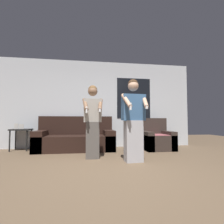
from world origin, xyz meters
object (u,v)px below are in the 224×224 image
at_px(couch, 76,139).
at_px(person_right, 133,120).
at_px(side_table, 21,132).
at_px(person_left, 93,121).
at_px(armchair, 156,139).

xyz_separation_m(couch, person_right, (1.22, -1.62, 0.52)).
relative_size(couch, side_table, 2.85).
bearing_deg(side_table, person_left, -35.30).
height_order(armchair, side_table, armchair).
bearing_deg(person_left, armchair, 27.48).
bearing_deg(couch, person_right, -52.93).
bearing_deg(armchair, person_left, -152.52).
relative_size(couch, person_right, 1.28).
bearing_deg(couch, person_left, -70.37).
relative_size(couch, person_left, 1.32).
bearing_deg(person_left, couch, 109.63).
height_order(couch, side_table, couch).
xyz_separation_m(couch, armchair, (2.29, -0.21, -0.02)).
xyz_separation_m(side_table, person_left, (1.93, -1.36, 0.31)).
relative_size(couch, armchair, 2.35).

